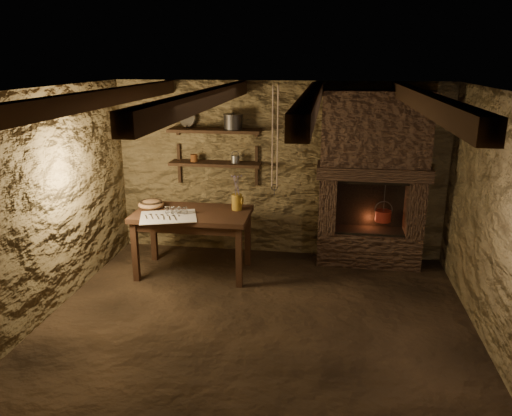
# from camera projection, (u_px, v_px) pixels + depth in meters

# --- Properties ---
(floor) EXTENTS (4.50, 4.50, 0.00)m
(floor) POSITION_uv_depth(u_px,v_px,m) (258.00, 320.00, 5.31)
(floor) COLOR black
(floor) RESTS_ON ground
(back_wall) EXTENTS (4.50, 0.04, 2.40)m
(back_wall) POSITION_uv_depth(u_px,v_px,m) (278.00, 170.00, 6.86)
(back_wall) COLOR #4A3A22
(back_wall) RESTS_ON floor
(front_wall) EXTENTS (4.50, 0.04, 2.40)m
(front_wall) POSITION_uv_depth(u_px,v_px,m) (212.00, 309.00, 3.07)
(front_wall) COLOR #4A3A22
(front_wall) RESTS_ON floor
(left_wall) EXTENTS (0.04, 4.00, 2.40)m
(left_wall) POSITION_uv_depth(u_px,v_px,m) (48.00, 204.00, 5.28)
(left_wall) COLOR #4A3A22
(left_wall) RESTS_ON floor
(right_wall) EXTENTS (0.04, 4.00, 2.40)m
(right_wall) POSITION_uv_depth(u_px,v_px,m) (496.00, 224.00, 4.65)
(right_wall) COLOR #4A3A22
(right_wall) RESTS_ON floor
(ceiling) EXTENTS (4.50, 4.00, 0.04)m
(ceiling) POSITION_uv_depth(u_px,v_px,m) (258.00, 90.00, 4.62)
(ceiling) COLOR black
(ceiling) RESTS_ON back_wall
(beam_far_left) EXTENTS (0.14, 3.95, 0.16)m
(beam_far_left) POSITION_uv_depth(u_px,v_px,m) (106.00, 98.00, 4.85)
(beam_far_left) COLOR black
(beam_far_left) RESTS_ON ceiling
(beam_mid_left) EXTENTS (0.14, 3.95, 0.16)m
(beam_mid_left) POSITION_uv_depth(u_px,v_px,m) (206.00, 99.00, 4.71)
(beam_mid_left) COLOR black
(beam_mid_left) RESTS_ON ceiling
(beam_mid_right) EXTENTS (0.14, 3.95, 0.16)m
(beam_mid_right) POSITION_uv_depth(u_px,v_px,m) (312.00, 100.00, 4.57)
(beam_mid_right) COLOR black
(beam_mid_right) RESTS_ON ceiling
(beam_far_right) EXTENTS (0.14, 3.95, 0.16)m
(beam_far_right) POSITION_uv_depth(u_px,v_px,m) (425.00, 101.00, 4.43)
(beam_far_right) COLOR black
(beam_far_right) RESTS_ON ceiling
(shelf_lower) EXTENTS (1.25, 0.30, 0.04)m
(shelf_lower) POSITION_uv_depth(u_px,v_px,m) (215.00, 164.00, 6.80)
(shelf_lower) COLOR black
(shelf_lower) RESTS_ON back_wall
(shelf_upper) EXTENTS (1.25, 0.30, 0.04)m
(shelf_upper) POSITION_uv_depth(u_px,v_px,m) (215.00, 131.00, 6.67)
(shelf_upper) COLOR black
(shelf_upper) RESTS_ON back_wall
(hearth) EXTENTS (1.43, 0.51, 2.30)m
(hearth) POSITION_uv_depth(u_px,v_px,m) (373.00, 175.00, 6.46)
(hearth) COLOR #34231A
(hearth) RESTS_ON floor
(work_table) EXTENTS (1.45, 0.84, 0.83)m
(work_table) POSITION_uv_depth(u_px,v_px,m) (193.00, 240.00, 6.38)
(work_table) COLOR black
(work_table) RESTS_ON floor
(linen_cloth) EXTENTS (0.80, 0.72, 0.01)m
(linen_cloth) POSITION_uv_depth(u_px,v_px,m) (168.00, 217.00, 6.06)
(linen_cloth) COLOR beige
(linen_cloth) RESTS_ON work_table
(pewter_cutlery_row) EXTENTS (0.60, 0.38, 0.01)m
(pewter_cutlery_row) POSITION_uv_depth(u_px,v_px,m) (168.00, 216.00, 6.03)
(pewter_cutlery_row) COLOR #9C978E
(pewter_cutlery_row) RESTS_ON linen_cloth
(drinking_glasses) EXTENTS (0.22, 0.06, 0.09)m
(drinking_glasses) POSITION_uv_depth(u_px,v_px,m) (173.00, 210.00, 6.16)
(drinking_glasses) COLOR silver
(drinking_glasses) RESTS_ON linen_cloth
(stoneware_jug) EXTENTS (0.15, 0.14, 0.46)m
(stoneware_jug) POSITION_uv_depth(u_px,v_px,m) (237.00, 195.00, 6.30)
(stoneware_jug) COLOR olive
(stoneware_jug) RESTS_ON work_table
(wooden_bowl) EXTENTS (0.37, 0.37, 0.12)m
(wooden_bowl) POSITION_uv_depth(u_px,v_px,m) (151.00, 204.00, 6.44)
(wooden_bowl) COLOR #946840
(wooden_bowl) RESTS_ON work_table
(iron_stockpot) EXTENTS (0.28, 0.28, 0.18)m
(iron_stockpot) POSITION_uv_depth(u_px,v_px,m) (233.00, 123.00, 6.60)
(iron_stockpot) COLOR #2D2A28
(iron_stockpot) RESTS_ON shelf_upper
(tin_pan) EXTENTS (0.25, 0.17, 0.23)m
(tin_pan) POSITION_uv_depth(u_px,v_px,m) (188.00, 119.00, 6.78)
(tin_pan) COLOR gray
(tin_pan) RESTS_ON shelf_upper
(small_kettle) EXTENTS (0.18, 0.16, 0.16)m
(small_kettle) POSITION_uv_depth(u_px,v_px,m) (235.00, 159.00, 6.74)
(small_kettle) COLOR gray
(small_kettle) RESTS_ON shelf_lower
(rusty_tin) EXTENTS (0.12, 0.12, 0.10)m
(rusty_tin) POSITION_uv_depth(u_px,v_px,m) (194.00, 158.00, 6.82)
(rusty_tin) COLOR #612F13
(rusty_tin) RESTS_ON shelf_lower
(red_pot) EXTENTS (0.24, 0.24, 0.54)m
(red_pot) POSITION_uv_depth(u_px,v_px,m) (383.00, 215.00, 6.54)
(red_pot) COLOR maroon
(red_pot) RESTS_ON hearth
(hanging_ropes) EXTENTS (0.08, 0.08, 1.20)m
(hanging_ropes) POSITION_uv_depth(u_px,v_px,m) (275.00, 137.00, 5.78)
(hanging_ropes) COLOR #D1B394
(hanging_ropes) RESTS_ON ceiling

